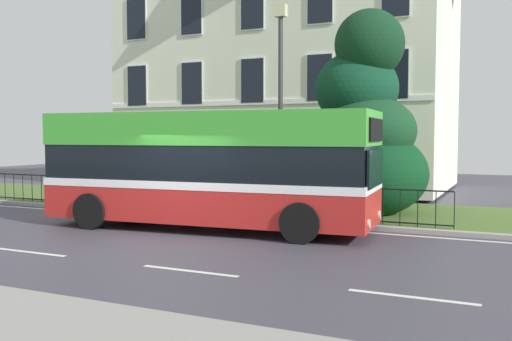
# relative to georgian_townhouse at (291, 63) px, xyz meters

# --- Properties ---
(ground_plane) EXTENTS (60.00, 56.00, 0.18)m
(ground_plane) POSITION_rel_georgian_townhouse_xyz_m (2.58, -13.76, -5.96)
(ground_plane) COLOR #403D49
(georgian_townhouse) EXTENTS (14.72, 8.62, 11.59)m
(georgian_townhouse) POSITION_rel_georgian_townhouse_xyz_m (0.00, 0.00, 0.00)
(georgian_townhouse) COLOR silver
(georgian_townhouse) RESTS_ON ground_plane
(iron_verge_railing) EXTENTS (17.14, 0.04, 0.97)m
(iron_verge_railing) POSITION_rel_georgian_townhouse_xyz_m (-0.00, -10.41, -5.32)
(iron_verge_railing) COLOR black
(iron_verge_railing) RESTS_ON ground_plane
(evergreen_tree) EXTENTS (3.59, 3.59, 6.28)m
(evergreen_tree) POSITION_rel_georgian_townhouse_xyz_m (5.74, -8.27, -3.34)
(evergreen_tree) COLOR #423328
(evergreen_tree) RESTS_ON ground_plane
(single_decker_bus) EXTENTS (8.97, 3.19, 3.08)m
(single_decker_bus) POSITION_rel_georgian_townhouse_xyz_m (2.52, -12.28, -4.32)
(single_decker_bus) COLOR red
(single_decker_bus) RESTS_ON ground_plane
(street_lamp_post) EXTENTS (0.36, 0.24, 6.26)m
(street_lamp_post) POSITION_rel_georgian_townhouse_xyz_m (3.44, -9.54, -2.21)
(street_lamp_post) COLOR #333338
(street_lamp_post) RESTS_ON ground_plane
(litter_bin) EXTENTS (0.56, 0.56, 1.12)m
(litter_bin) POSITION_rel_georgian_townhouse_xyz_m (-3.99, -9.96, -5.26)
(litter_bin) COLOR #4C4742
(litter_bin) RESTS_ON ground_plane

